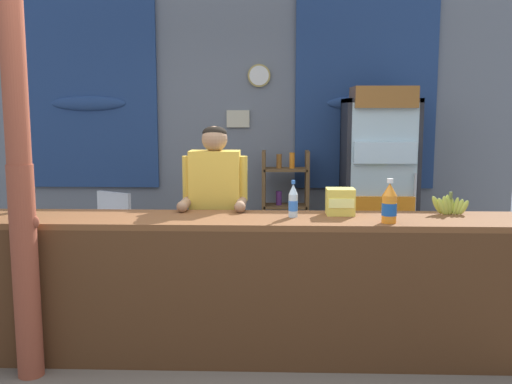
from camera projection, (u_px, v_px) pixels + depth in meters
ground_plane at (230, 319)px, 4.64m from camera, size 7.69×7.69×0.00m
back_wall_curtained at (240, 129)px, 6.16m from camera, size 5.73×0.22×2.82m
stall_counter at (237, 275)px, 3.78m from camera, size 3.81×0.55×0.96m
timber_post at (20, 174)px, 3.48m from camera, size 0.18×0.16×2.68m
drink_fridge at (379, 176)px, 5.64m from camera, size 0.70×0.64×1.88m
bottle_shelf_rack at (285, 210)px, 5.92m from camera, size 0.48×0.28×1.26m
plastic_lawn_chair at (105, 231)px, 5.66m from camera, size 0.60×0.60×0.86m
shopkeeper at (215, 205)px, 4.29m from camera, size 0.48×0.42×1.55m
soda_bottle_orange_soda at (389, 204)px, 3.64m from camera, size 0.09×0.09×0.28m
soda_bottle_water at (293, 201)px, 3.84m from camera, size 0.06×0.06×0.25m
soda_bottle_lime_soda at (22, 199)px, 4.07m from camera, size 0.07×0.07×0.21m
snack_box_instant_noodle at (340, 202)px, 3.93m from camera, size 0.19×0.16×0.18m
banana_bunch at (450, 206)px, 3.94m from camera, size 0.27×0.06×0.16m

